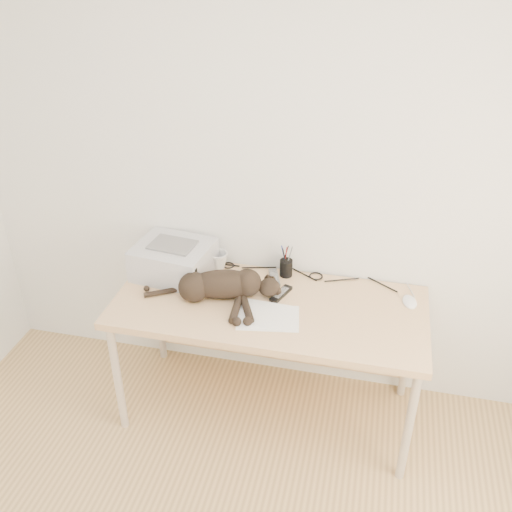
% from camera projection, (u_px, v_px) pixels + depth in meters
% --- Properties ---
extents(wall_back, '(3.50, 0.00, 3.50)m').
position_uv_depth(wall_back, '(285.00, 176.00, 2.93)').
color(wall_back, white).
rests_on(wall_back, floor).
extents(desk, '(1.60, 0.70, 0.74)m').
position_uv_depth(desk, '(272.00, 315.00, 3.06)').
color(desk, tan).
rests_on(desk, floor).
extents(printer, '(0.44, 0.38, 0.19)m').
position_uv_depth(printer, '(174.00, 259.00, 3.12)').
color(printer, silver).
rests_on(printer, desk).
extents(papers, '(0.35, 0.27, 0.01)m').
position_uv_depth(papers, '(266.00, 316.00, 2.82)').
color(papers, white).
rests_on(papers, desk).
extents(cat, '(0.72, 0.36, 0.16)m').
position_uv_depth(cat, '(219.00, 286.00, 2.93)').
color(cat, black).
rests_on(cat, desk).
extents(mug, '(0.15, 0.15, 0.10)m').
position_uv_depth(mug, '(218.00, 260.00, 3.19)').
color(mug, silver).
rests_on(mug, desk).
extents(pen_cup, '(0.07, 0.07, 0.18)m').
position_uv_depth(pen_cup, '(286.00, 268.00, 3.13)').
color(pen_cup, black).
rests_on(pen_cup, desk).
extents(remote_grey, '(0.09, 0.17, 0.02)m').
position_uv_depth(remote_grey, '(274.00, 278.00, 3.11)').
color(remote_grey, slate).
rests_on(remote_grey, desk).
extents(remote_black, '(0.10, 0.17, 0.02)m').
position_uv_depth(remote_black, '(281.00, 294.00, 2.98)').
color(remote_black, black).
rests_on(remote_black, desk).
extents(mouse, '(0.10, 0.13, 0.04)m').
position_uv_depth(mouse, '(410.00, 300.00, 2.92)').
color(mouse, white).
rests_on(mouse, desk).
extents(cable_tangle, '(1.36, 0.08, 0.01)m').
position_uv_depth(cable_tangle, '(280.00, 272.00, 3.17)').
color(cable_tangle, black).
rests_on(cable_tangle, desk).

